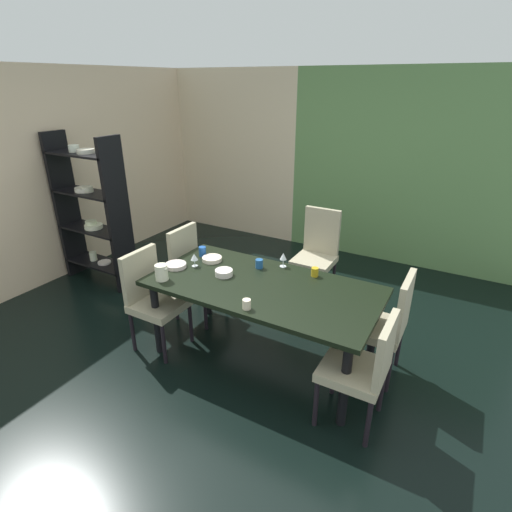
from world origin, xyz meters
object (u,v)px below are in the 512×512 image
object	(u,v)px
chair_head_far	(317,250)
serving_bowl_left	(212,259)
chair_right_near	(364,366)
cup_east	(315,272)
wine_glass_near_shelf	(194,257)
cup_south	(247,304)
serving_bowl_west	(224,273)
cup_corner	(202,251)
dining_table	(262,293)
wine_glass_rear	(283,257)
chair_left_far	(193,269)
pitcher_front	(162,272)
cup_center	(259,264)
display_shelf	(91,210)
chair_right_far	(386,321)
chair_left_near	(152,295)
serving_bowl_right	(176,265)

from	to	relation	value
chair_head_far	serving_bowl_left	bearing A→B (deg)	62.92
chair_right_near	cup_east	xyz separation A→B (m)	(-0.66, 0.68, 0.28)
wine_glass_near_shelf	cup_south	world-z (taller)	wine_glass_near_shelf
chair_right_near	cup_south	world-z (taller)	chair_right_near
cup_south	serving_bowl_west	bearing A→B (deg)	140.34
chair_right_near	cup_corner	distance (m)	1.89
dining_table	wine_glass_rear	size ratio (longest dim) A/B	14.38
chair_left_far	pitcher_front	xyz separation A→B (m)	(0.19, -0.66, 0.29)
chair_left_far	cup_corner	world-z (taller)	chair_left_far
wine_glass_rear	cup_center	size ratio (longest dim) A/B	1.64
serving_bowl_west	serving_bowl_left	bearing A→B (deg)	143.29
chair_head_far	cup_east	size ratio (longest dim) A/B	12.93
dining_table	wine_glass_rear	world-z (taller)	wine_glass_rear
wine_glass_near_shelf	cup_corner	distance (m)	0.25
serving_bowl_left	pitcher_front	world-z (taller)	pitcher_front
dining_table	cup_corner	distance (m)	0.85
display_shelf	wine_glass_near_shelf	distance (m)	1.86
chair_right_far	wine_glass_near_shelf	xyz separation A→B (m)	(-1.72, -0.30, 0.32)
cup_south	cup_center	bearing A→B (deg)	111.68
serving_bowl_west	cup_south	distance (m)	0.60
cup_east	cup_corner	xyz separation A→B (m)	(-1.13, -0.13, 0.01)
cup_south	cup_center	world-z (taller)	cup_center
cup_south	cup_corner	world-z (taller)	cup_corner
chair_head_far	chair_left_near	xyz separation A→B (m)	(-0.95, -1.70, -0.03)
wine_glass_near_shelf	wine_glass_rear	bearing A→B (deg)	28.96
chair_left_far	cup_corner	bearing A→B (deg)	68.96
chair_left_near	serving_bowl_right	size ratio (longest dim) A/B	4.89
chair_right_near	chair_head_far	bearing A→B (deg)	31.11
serving_bowl_right	wine_glass_rear	bearing A→B (deg)	30.45
chair_left_near	wine_glass_near_shelf	size ratio (longest dim) A/B	7.63
cup_center	cup_corner	distance (m)	0.62
display_shelf	wine_glass_rear	world-z (taller)	display_shelf
chair_right_near	wine_glass_near_shelf	size ratio (longest dim) A/B	7.32
cup_east	pitcher_front	xyz separation A→B (m)	(-1.12, -0.72, 0.03)
wine_glass_near_shelf	cup_center	size ratio (longest dim) A/B	1.49
chair_right_far	dining_table	bearing A→B (deg)	107.39
serving_bowl_right	wine_glass_near_shelf	bearing A→B (deg)	37.51
chair_right_near	serving_bowl_west	xyz separation A→B (m)	(-1.37, 0.29, 0.27)
chair_head_far	cup_center	size ratio (longest dim) A/B	12.26
chair_head_far	pitcher_front	bearing A→B (deg)	66.45
chair_right_far	serving_bowl_left	size ratio (longest dim) A/B	5.09
serving_bowl_left	serving_bowl_right	distance (m)	0.35
chair_right_far	display_shelf	world-z (taller)	display_shelf
chair_right_far	cup_south	distance (m)	1.18
pitcher_front	serving_bowl_right	bearing A→B (deg)	103.77
serving_bowl_west	cup_east	size ratio (longest dim) A/B	1.98
serving_bowl_left	serving_bowl_west	bearing A→B (deg)	-36.71
chair_head_far	serving_bowl_west	distance (m)	1.47
chair_head_far	cup_center	distance (m)	1.15
chair_right_near	chair_left_far	distance (m)	2.07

